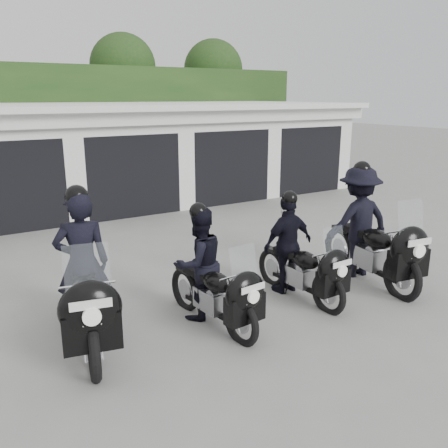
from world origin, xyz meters
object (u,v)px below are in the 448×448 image
police_bike_a (85,283)px  police_bike_d (365,229)px  police_bike_c (295,251)px  police_bike_b (206,272)px

police_bike_a → police_bike_d: bearing=8.7°
police_bike_c → police_bike_d: size_ratio=0.83×
police_bike_a → police_bike_b: size_ratio=1.18×
police_bike_b → police_bike_c: bearing=-3.0°
police_bike_a → police_bike_d: police_bike_d is taller
police_bike_a → police_bike_d: 4.89m
police_bike_a → police_bike_c: bearing=8.4°
police_bike_d → police_bike_a: bearing=-175.0°
police_bike_a → police_bike_c: (3.35, -0.21, -0.10)m
police_bike_b → police_bike_d: 3.24m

